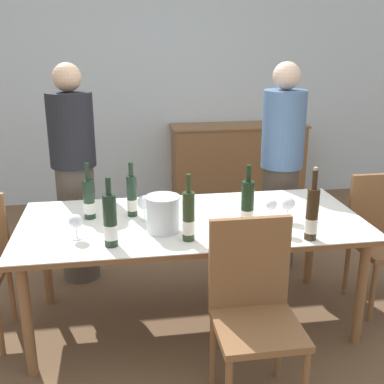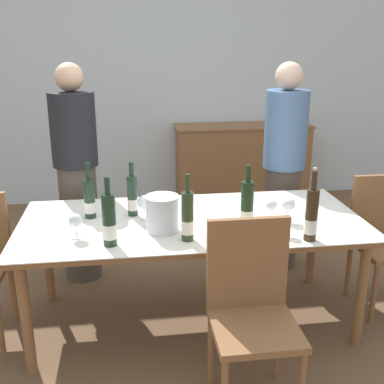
% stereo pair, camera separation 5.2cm
% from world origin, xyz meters
% --- Properties ---
extents(ground_plane, '(12.00, 12.00, 0.00)m').
position_xyz_m(ground_plane, '(0.00, 0.00, 0.00)').
color(ground_plane, brown).
extents(back_wall, '(8.00, 0.10, 2.80)m').
position_xyz_m(back_wall, '(0.00, 2.63, 1.40)').
color(back_wall, silver).
rests_on(back_wall, ground_plane).
extents(sideboard_cabinet, '(1.49, 0.46, 0.88)m').
position_xyz_m(sideboard_cabinet, '(0.89, 2.34, 0.44)').
color(sideboard_cabinet, brown).
rests_on(sideboard_cabinet, ground_plane).
extents(dining_table, '(2.12, 0.97, 0.72)m').
position_xyz_m(dining_table, '(0.00, 0.00, 0.66)').
color(dining_table, brown).
rests_on(dining_table, ground_plane).
extents(ice_bucket, '(0.20, 0.20, 0.21)m').
position_xyz_m(ice_bucket, '(-0.20, -0.16, 0.84)').
color(ice_bucket, silver).
rests_on(ice_bucket, dining_table).
extents(wine_bottle_0, '(0.07, 0.07, 0.42)m').
position_xyz_m(wine_bottle_0, '(0.61, -0.40, 0.87)').
color(wine_bottle_0, '#332314').
rests_on(wine_bottle_0, dining_table).
extents(wine_bottle_1, '(0.07, 0.07, 0.38)m').
position_xyz_m(wine_bottle_1, '(-0.07, -0.31, 0.86)').
color(wine_bottle_1, '#28381E').
rests_on(wine_bottle_1, dining_table).
extents(wine_bottle_2, '(0.08, 0.08, 0.39)m').
position_xyz_m(wine_bottle_2, '(-0.49, -0.32, 0.86)').
color(wine_bottle_2, '#1E3323').
rests_on(wine_bottle_2, dining_table).
extents(wine_bottle_3, '(0.08, 0.08, 0.39)m').
position_xyz_m(wine_bottle_3, '(0.29, -0.21, 0.86)').
color(wine_bottle_3, black).
rests_on(wine_bottle_3, dining_table).
extents(wine_bottle_4, '(0.06, 0.06, 0.35)m').
position_xyz_m(wine_bottle_4, '(-0.36, 0.13, 0.85)').
color(wine_bottle_4, '#1E3323').
rests_on(wine_bottle_4, dining_table).
extents(wine_bottle_5, '(0.07, 0.07, 0.36)m').
position_xyz_m(wine_bottle_5, '(-0.63, 0.12, 0.84)').
color(wine_bottle_5, '#1E3323').
rests_on(wine_bottle_5, dining_table).
extents(wine_glass_0, '(0.09, 0.09, 0.16)m').
position_xyz_m(wine_glass_0, '(-0.29, 0.04, 0.84)').
color(wine_glass_0, white).
rests_on(wine_glass_0, dining_table).
extents(wine_glass_1, '(0.07, 0.07, 0.14)m').
position_xyz_m(wine_glass_1, '(0.48, -0.09, 0.82)').
color(wine_glass_1, white).
rests_on(wine_glass_1, dining_table).
extents(wine_glass_2, '(0.07, 0.07, 0.13)m').
position_xyz_m(wine_glass_2, '(0.50, -0.32, 0.81)').
color(wine_glass_2, white).
rests_on(wine_glass_2, dining_table).
extents(wine_glass_3, '(0.09, 0.09, 0.15)m').
position_xyz_m(wine_glass_3, '(0.58, -0.11, 0.83)').
color(wine_glass_3, white).
rests_on(wine_glass_3, dining_table).
extents(wine_glass_4, '(0.08, 0.08, 0.15)m').
position_xyz_m(wine_glass_4, '(-0.69, -0.19, 0.82)').
color(wine_glass_4, white).
rests_on(wine_glass_4, dining_table).
extents(chair_right_end, '(0.42, 0.42, 0.91)m').
position_xyz_m(chair_right_end, '(1.36, 0.09, 0.52)').
color(chair_right_end, brown).
rests_on(chair_right_end, ground_plane).
extents(chair_near_front, '(0.42, 0.42, 0.96)m').
position_xyz_m(chair_near_front, '(0.20, -0.71, 0.54)').
color(chair_near_front, brown).
rests_on(chair_near_front, ground_plane).
extents(person_host, '(0.33, 0.33, 1.64)m').
position_xyz_m(person_host, '(-0.76, 0.75, 0.82)').
color(person_host, '#51473D').
rests_on(person_host, ground_plane).
extents(person_guest_left, '(0.33, 0.33, 1.63)m').
position_xyz_m(person_guest_left, '(0.83, 0.76, 0.82)').
color(person_guest_left, '#51473D').
rests_on(person_guest_left, ground_plane).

